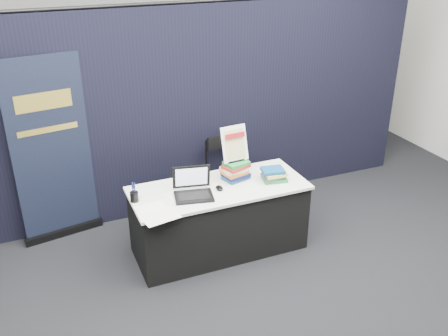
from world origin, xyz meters
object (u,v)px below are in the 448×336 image
(book_stack_short, at_px, (274,175))
(stacking_chair, at_px, (228,172))
(laptop, at_px, (192,189))
(pullup_banner, at_px, (53,162))
(info_sign, at_px, (235,144))
(book_stack_tall, at_px, (236,170))
(display_table, at_px, (219,218))

(book_stack_short, xyz_separation_m, stacking_chair, (-0.19, 0.77, -0.29))
(laptop, distance_m, pullup_banner, 1.57)
(info_sign, xyz_separation_m, stacking_chair, (0.17, 0.57, -0.61))
(info_sign, bearing_deg, book_stack_tall, -94.65)
(laptop, bearing_deg, book_stack_tall, 28.07)
(pullup_banner, relative_size, stacking_chair, 2.13)
(info_sign, bearing_deg, pullup_banner, 149.77)
(book_stack_tall, bearing_deg, stacking_chair, 74.21)
(display_table, xyz_separation_m, info_sign, (0.22, 0.12, 0.76))
(stacking_chair, bearing_deg, info_sign, -119.68)
(info_sign, relative_size, pullup_banner, 0.19)
(book_stack_tall, bearing_deg, info_sign, 90.00)
(book_stack_tall, relative_size, info_sign, 0.76)
(display_table, bearing_deg, book_stack_tall, 21.94)
(display_table, height_order, book_stack_short, book_stack_short)
(stacking_chair, bearing_deg, book_stack_tall, -118.88)
(book_stack_short, relative_size, info_sign, 0.64)
(info_sign, xyz_separation_m, pullup_banner, (-1.73, 0.83, -0.24))
(display_table, height_order, pullup_banner, pullup_banner)
(display_table, bearing_deg, info_sign, 28.32)
(info_sign, bearing_deg, display_table, -156.33)
(book_stack_tall, distance_m, stacking_chair, 0.70)
(book_stack_short, bearing_deg, display_table, 171.80)
(book_stack_tall, distance_m, pullup_banner, 1.93)
(display_table, bearing_deg, book_stack_short, -8.20)
(laptop, xyz_separation_m, stacking_chair, (0.70, 0.75, -0.29))
(display_table, distance_m, book_stack_short, 0.73)
(info_sign, distance_m, stacking_chair, 0.85)
(book_stack_tall, bearing_deg, book_stack_short, -26.08)
(book_stack_short, relative_size, stacking_chair, 0.26)
(book_stack_short, distance_m, info_sign, 0.52)
(book_stack_tall, distance_m, book_stack_short, 0.40)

